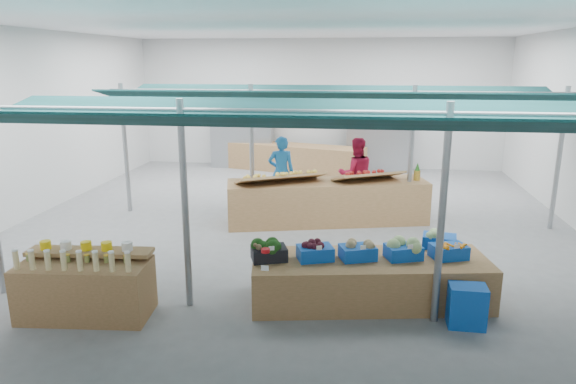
% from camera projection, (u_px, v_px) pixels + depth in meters
% --- Properties ---
extents(floor, '(13.00, 13.00, 0.00)m').
position_uv_depth(floor, '(293.00, 224.00, 11.27)').
color(floor, slate).
rests_on(floor, ground).
extents(hall, '(13.00, 13.00, 13.00)m').
position_uv_depth(hall, '(301.00, 98.00, 11.99)').
color(hall, silver).
rests_on(hall, ground).
extents(pole_grid, '(10.00, 4.60, 3.00)m').
position_uv_depth(pole_grid, '(322.00, 159.00, 9.04)').
color(pole_grid, gray).
rests_on(pole_grid, floor).
extents(awnings, '(9.50, 7.08, 0.30)m').
position_uv_depth(awnings, '(323.00, 103.00, 8.80)').
color(awnings, '#0A2D2A').
rests_on(awnings, pole_grid).
extents(back_shelving_left, '(2.00, 0.50, 2.00)m').
position_uv_depth(back_shelving_left, '(242.00, 138.00, 17.11)').
color(back_shelving_left, '#B23F33').
rests_on(back_shelving_left, floor).
extents(back_shelving_right, '(2.00, 0.50, 2.00)m').
position_uv_depth(back_shelving_right, '(379.00, 140.00, 16.50)').
color(back_shelving_right, '#B23F33').
rests_on(back_shelving_right, floor).
extents(bottle_shelf, '(1.84, 1.22, 1.07)m').
position_uv_depth(bottle_shelf, '(87.00, 286.00, 7.17)').
color(bottle_shelf, brown).
rests_on(bottle_shelf, floor).
extents(veg_counter, '(3.60, 1.73, 0.67)m').
position_uv_depth(veg_counter, '(370.00, 280.00, 7.60)').
color(veg_counter, brown).
rests_on(veg_counter, floor).
extents(fruit_counter, '(4.48, 2.06, 0.93)m').
position_uv_depth(fruit_counter, '(327.00, 202.00, 11.31)').
color(fruit_counter, brown).
rests_on(fruit_counter, floor).
extents(far_counter, '(4.86, 2.21, 0.86)m').
position_uv_depth(far_counter, '(292.00, 158.00, 16.66)').
color(far_counter, brown).
rests_on(far_counter, floor).
extents(crate_stack, '(0.49, 0.35, 0.58)m').
position_uv_depth(crate_stack, '(467.00, 306.00, 6.88)').
color(crate_stack, '#104EB7').
rests_on(crate_stack, floor).
extents(vendor_left, '(0.72, 0.56, 1.74)m').
position_uv_depth(vendor_left, '(281.00, 172.00, 12.43)').
color(vendor_left, '#185F9F').
rests_on(vendor_left, floor).
extents(vendor_right, '(0.98, 0.85, 1.74)m').
position_uv_depth(vendor_right, '(356.00, 174.00, 12.19)').
color(vendor_right, '#A71437').
rests_on(vendor_right, floor).
extents(crate_broccoli, '(0.59, 0.50, 0.35)m').
position_uv_depth(crate_broccoli, '(269.00, 250.00, 7.43)').
color(crate_broccoli, black).
rests_on(crate_broccoli, veg_counter).
extents(crate_beets, '(0.59, 0.50, 0.29)m').
position_uv_depth(crate_beets, '(315.00, 251.00, 7.46)').
color(crate_beets, '#104EB7').
rests_on(crate_beets, veg_counter).
extents(crate_celeriac, '(0.59, 0.50, 0.31)m').
position_uv_depth(crate_celeriac, '(358.00, 250.00, 7.48)').
color(crate_celeriac, '#104EB7').
rests_on(crate_celeriac, veg_counter).
extents(crate_cabbage, '(0.59, 0.50, 0.35)m').
position_uv_depth(crate_cabbage, '(403.00, 248.00, 7.49)').
color(crate_cabbage, '#104EB7').
rests_on(crate_cabbage, veg_counter).
extents(crate_carrots, '(0.59, 0.50, 0.29)m').
position_uv_depth(crate_carrots, '(449.00, 251.00, 7.53)').
color(crate_carrots, '#104EB7').
rests_on(crate_carrots, veg_counter).
extents(sparrow, '(0.12, 0.09, 0.11)m').
position_uv_depth(sparrow, '(258.00, 247.00, 7.29)').
color(sparrow, brown).
rests_on(sparrow, crate_broccoli).
extents(pole_ribbon, '(0.12, 0.12, 0.28)m').
position_uv_depth(pole_ribbon, '(265.00, 252.00, 6.65)').
color(pole_ribbon, '#BA0C11').
rests_on(pole_ribbon, pole_grid).
extents(apple_heap_yellow, '(2.01, 1.51, 0.27)m').
position_uv_depth(apple_heap_yellow, '(281.00, 176.00, 10.95)').
color(apple_heap_yellow, '#997247').
rests_on(apple_heap_yellow, fruit_counter).
extents(apple_heap_red, '(1.65, 1.32, 0.27)m').
position_uv_depth(apple_heap_red, '(369.00, 174.00, 11.14)').
color(apple_heap_red, '#997247').
rests_on(apple_heap_red, fruit_counter).
extents(pineapple, '(0.14, 0.14, 0.39)m').
position_uv_depth(pineapple, '(417.00, 172.00, 11.25)').
color(pineapple, '#8C6019').
rests_on(pineapple, fruit_counter).
extents(crate_extra, '(0.55, 0.44, 0.32)m').
position_uv_depth(crate_extra, '(439.00, 238.00, 7.94)').
color(crate_extra, '#104EB7').
rests_on(crate_extra, veg_counter).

